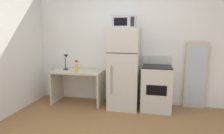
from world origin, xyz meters
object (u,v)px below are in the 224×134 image
desk (78,81)px  oven_range (156,87)px  leaning_mirror (196,76)px  desk_lamp (66,59)px  microwave (124,22)px  refrigerator (124,69)px  spray_bottle (77,67)px

desk → oven_range: 1.73m
leaning_mirror → desk_lamp: bearing=-176.0°
desk → microwave: microwave is taller
desk_lamp → leaning_mirror: leaning_mirror is taller
refrigerator → microwave: (0.00, -0.02, 0.97)m
oven_range → desk: bearing=179.8°
desk → microwave: (1.05, -0.05, 1.28)m
desk → leaning_mirror: (2.53, 0.25, 0.18)m
desk → refrigerator: 1.10m
refrigerator → microwave: bearing=-89.7°
desk_lamp → microwave: 1.59m
spray_bottle → desk_lamp: bearing=155.5°
microwave → oven_range: size_ratio=0.42×
desk → desk_lamp: size_ratio=3.18×
desk_lamp → refrigerator: 1.37m
desk → oven_range: bearing=-0.2°
desk_lamp → leaning_mirror: (2.84, 0.20, -0.29)m
microwave → oven_range: (0.68, 0.04, -1.33)m
desk_lamp → spray_bottle: 0.38m
refrigerator → microwave: microwave is taller
spray_bottle → refrigerator: (1.04, 0.07, -0.01)m
spray_bottle → microwave: bearing=2.4°
desk → microwave: 1.66m
desk → oven_range: (1.73, -0.00, -0.05)m
spray_bottle → microwave: microwave is taller
desk_lamp → microwave: bearing=-4.3°
leaning_mirror → refrigerator: bearing=-169.3°
microwave → oven_range: bearing=3.8°
spray_bottle → oven_range: (1.72, 0.09, -0.38)m
desk → leaning_mirror: bearing=5.6°
refrigerator → oven_range: 0.77m
desk_lamp → spray_bottle: size_ratio=1.42×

